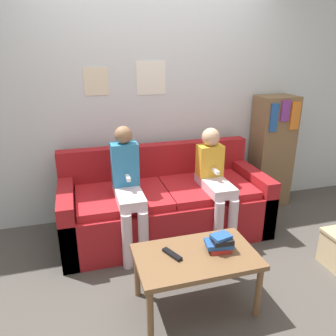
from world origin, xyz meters
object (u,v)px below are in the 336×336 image
object	(u,v)px
coffee_table	(196,261)
tv_remote	(172,254)
couch	(164,205)
person_left	(128,186)
person_right	(215,179)
bookshelf	(272,151)

from	to	relation	value
coffee_table	tv_remote	size ratio (longest dim) A/B	4.97
couch	coffee_table	size ratio (longest dim) A/B	2.37
person_left	coffee_table	bearing A→B (deg)	-69.42
couch	person_left	size ratio (longest dim) A/B	1.75
person_left	person_right	size ratio (longest dim) A/B	1.07
couch	person_right	distance (m)	0.59
couch	bookshelf	distance (m)	1.48
couch	person_left	bearing A→B (deg)	-152.77
person_right	bookshelf	distance (m)	1.09
couch	tv_remote	bearing A→B (deg)	-102.46
person_right	bookshelf	bearing A→B (deg)	28.96
couch	tv_remote	xyz separation A→B (m)	(-0.23, -1.04, 0.15)
couch	bookshelf	xyz separation A→B (m)	(1.40, 0.32, 0.36)
couch	person_right	size ratio (longest dim) A/B	1.87
coffee_table	bookshelf	size ratio (longest dim) A/B	0.66
coffee_table	bookshelf	xyz separation A→B (m)	(1.46, 1.39, 0.27)
couch	person_left	world-z (taller)	person_left
coffee_table	tv_remote	distance (m)	0.18
person_left	bookshelf	xyz separation A→B (m)	(1.79, 0.52, 0.01)
coffee_table	person_right	world-z (taller)	person_right
couch	bookshelf	world-z (taller)	bookshelf
person_left	person_right	world-z (taller)	person_left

